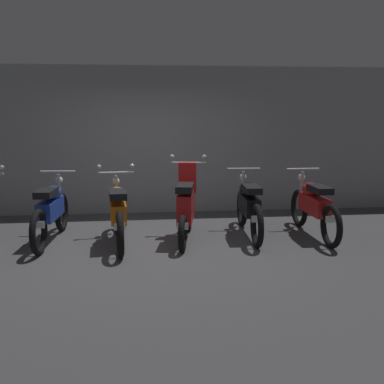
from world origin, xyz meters
name	(u,v)px	position (x,y,z in m)	size (l,w,h in m)	color
ground_plane	(153,246)	(0.00, 0.00, 0.00)	(80.00, 80.00, 0.00)	#424244
back_wall	(149,140)	(0.00, 2.44, 1.41)	(16.00, 0.30, 2.82)	gray
motorbike_slot_1	(51,210)	(-1.54, 0.44, 0.49)	(0.56, 1.95, 1.03)	black
motorbike_slot_2	(118,212)	(-0.52, 0.22, 0.49)	(0.59, 1.95, 1.15)	black
motorbike_slot_3	(186,206)	(0.52, 0.32, 0.53)	(0.58, 1.67, 1.29)	black
motorbike_slot_4	(249,206)	(1.54, 0.46, 0.49)	(0.56, 1.95, 1.03)	black
motorbike_slot_5	(314,206)	(2.57, 0.33, 0.49)	(0.56, 1.95, 1.03)	black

